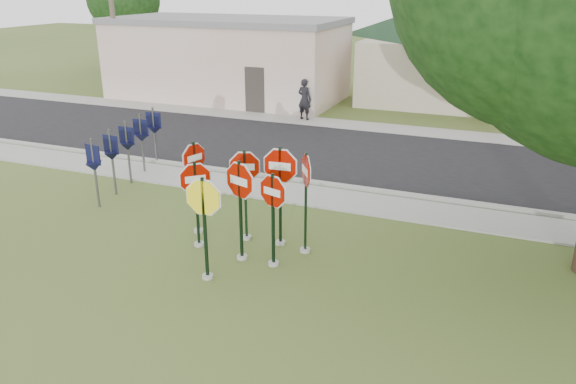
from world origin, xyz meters
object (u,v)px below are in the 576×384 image
at_px(stop_sign_center, 240,196).
at_px(stop_sign_yellow, 204,215).
at_px(pedestrian, 305,99).
at_px(stop_sign_left, 196,194).
at_px(utility_pole_near, 111,2).

bearing_deg(stop_sign_center, stop_sign_yellow, -104.61).
bearing_deg(stop_sign_center, pedestrian, 104.46).
relative_size(stop_sign_center, pedestrian, 1.34).
height_order(stop_sign_center, stop_sign_left, stop_sign_center).
distance_m(stop_sign_left, pedestrian, 13.24).
relative_size(stop_sign_center, stop_sign_yellow, 1.03).
distance_m(stop_sign_yellow, pedestrian, 14.71).
relative_size(stop_sign_left, pedestrian, 1.21).
distance_m(stop_sign_center, utility_pole_near, 20.21).
xyz_separation_m(stop_sign_center, stop_sign_yellow, (-0.28, -1.09, -0.07)).
height_order(stop_sign_left, pedestrian, stop_sign_left).
relative_size(utility_pole_near, pedestrian, 5.14).
bearing_deg(stop_sign_center, stop_sign_left, 170.14).
distance_m(stop_sign_left, utility_pole_near, 19.23).
relative_size(stop_sign_yellow, pedestrian, 1.30).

